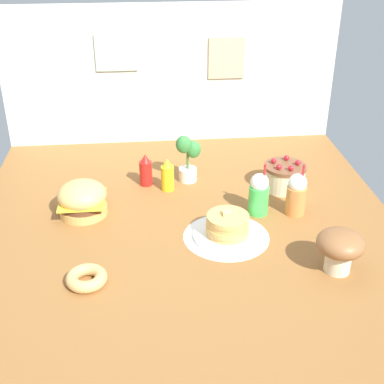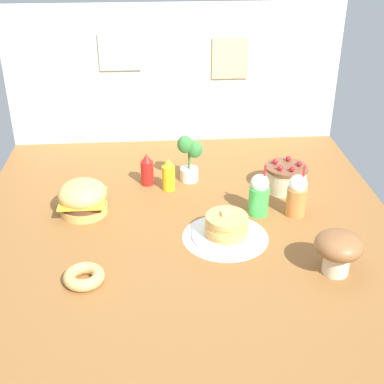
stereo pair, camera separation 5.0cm
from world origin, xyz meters
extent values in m
cube|color=brown|center=(0.00, 0.00, -0.01)|extent=(2.05, 2.18, 0.02)
cube|color=beige|center=(0.00, 1.09, 0.43)|extent=(2.05, 0.03, 0.85)
cube|color=#B2D1B2|center=(-0.32, 1.06, 0.58)|extent=(0.25, 0.01, 0.22)
cube|color=beige|center=(0.34, 1.06, 0.53)|extent=(0.22, 0.01, 0.25)
cylinder|color=white|center=(0.18, -0.09, 0.00)|extent=(0.40, 0.40, 0.00)
cylinder|color=#DBA859|center=(-0.50, 0.19, 0.02)|extent=(0.24, 0.24, 0.04)
cylinder|color=#59331E|center=(-0.50, 0.19, 0.06)|extent=(0.22, 0.22, 0.03)
cube|color=yellow|center=(-0.50, 0.19, 0.08)|extent=(0.22, 0.22, 0.01)
ellipsoid|color=#E5B260|center=(-0.50, 0.19, 0.11)|extent=(0.24, 0.24, 0.14)
cylinder|color=white|center=(0.18, -0.09, 0.01)|extent=(0.31, 0.31, 0.01)
cylinder|color=#E0AD5B|center=(0.18, -0.08, 0.03)|extent=(0.20, 0.20, 0.03)
cylinder|color=#E0AD5B|center=(0.18, -0.09, 0.06)|extent=(0.20, 0.20, 0.03)
cylinder|color=#E0AD5B|center=(0.18, -0.09, 0.08)|extent=(0.19, 0.19, 0.03)
cylinder|color=#E0AD5B|center=(0.18, -0.09, 0.11)|extent=(0.19, 0.19, 0.03)
cube|color=#F7E072|center=(0.18, -0.09, 0.13)|extent=(0.04, 0.04, 0.02)
cylinder|color=beige|center=(0.56, 0.36, 0.06)|extent=(0.22, 0.22, 0.12)
cylinder|color=brown|center=(0.56, 0.36, 0.13)|extent=(0.23, 0.23, 0.02)
sphere|color=red|center=(0.62, 0.36, 0.15)|extent=(0.03, 0.03, 0.03)
sphere|color=red|center=(0.58, 0.42, 0.15)|extent=(0.03, 0.03, 0.03)
sphere|color=red|center=(0.50, 0.39, 0.15)|extent=(0.03, 0.03, 0.03)
sphere|color=red|center=(0.51, 0.31, 0.15)|extent=(0.03, 0.03, 0.03)
sphere|color=red|center=(0.57, 0.30, 0.15)|extent=(0.03, 0.03, 0.03)
cylinder|color=red|center=(-0.18, 0.47, 0.07)|extent=(0.07, 0.07, 0.14)
cone|color=red|center=(-0.18, 0.47, 0.16)|extent=(0.05, 0.05, 0.05)
cylinder|color=yellow|center=(-0.07, 0.40, 0.07)|extent=(0.07, 0.07, 0.14)
cone|color=yellow|center=(-0.07, 0.40, 0.16)|extent=(0.05, 0.05, 0.05)
cylinder|color=green|center=(0.37, 0.12, 0.07)|extent=(0.10, 0.10, 0.14)
sphere|color=white|center=(0.37, 0.12, 0.17)|extent=(0.09, 0.09, 0.09)
cylinder|color=red|center=(0.38, 0.12, 0.20)|extent=(0.01, 0.03, 0.14)
cylinder|color=orange|center=(0.55, 0.09, 0.07)|extent=(0.10, 0.10, 0.14)
sphere|color=white|center=(0.55, 0.09, 0.17)|extent=(0.09, 0.09, 0.09)
cylinder|color=red|center=(0.57, 0.09, 0.20)|extent=(0.01, 0.03, 0.14)
torus|color=tan|center=(-0.44, -0.37, 0.03)|extent=(0.17, 0.17, 0.05)
torus|color=#F2E5C6|center=(-0.44, -0.37, 0.03)|extent=(0.16, 0.16, 0.04)
cylinder|color=white|center=(0.05, 0.50, 0.04)|extent=(0.10, 0.10, 0.07)
cylinder|color=#4C7238|center=(0.05, 0.50, 0.14)|extent=(0.01, 0.01, 0.13)
ellipsoid|color=#38843D|center=(0.08, 0.49, 0.19)|extent=(0.08, 0.05, 0.10)
ellipsoid|color=#38843D|center=(0.03, 0.52, 0.21)|extent=(0.08, 0.05, 0.10)
ellipsoid|color=#38843D|center=(0.03, 0.48, 0.23)|extent=(0.08, 0.05, 0.10)
cylinder|color=beige|center=(0.60, -0.38, 0.05)|extent=(0.11, 0.11, 0.09)
ellipsoid|color=brown|center=(0.60, -0.38, 0.14)|extent=(0.20, 0.20, 0.11)
camera|label=1|loc=(-0.18, -2.10, 1.35)|focal=49.42mm
camera|label=2|loc=(-0.13, -2.11, 1.35)|focal=49.42mm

